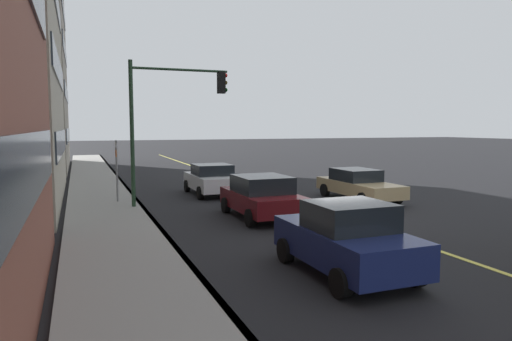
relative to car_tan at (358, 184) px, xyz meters
The scene contains 10 objects.
ground 4.24m from the car_tan, 136.72° to the left, with size 200.00×200.00×0.00m, color black.
sidewalk_slab 11.28m from the car_tan, 105.70° to the left, with size 80.00×2.92×0.15m, color gray.
curb_edge 9.96m from the car_tan, 107.85° to the left, with size 80.00×0.16×0.15m, color slate.
lane_stripe_center 4.24m from the car_tan, 136.72° to the left, with size 80.00×0.16×0.01m, color #D8CC4C.
car_tan is the anchor object (origin of this frame).
car_navy 10.90m from the car_tan, 145.08° to the left, with size 3.87×2.01×1.65m.
car_white 6.98m from the car_tan, 55.17° to the left, with size 4.07×2.06×1.49m.
car_maroon 6.01m from the car_tan, 111.69° to the left, with size 4.08×2.13×1.54m.
traffic_light_mast 8.99m from the car_tan, 82.90° to the left, with size 0.28×4.02×5.89m.
street_sign_post 10.64m from the car_tan, 76.05° to the left, with size 0.60×0.08×2.74m.
Camera 1 is at (-14.65, 8.93, 3.32)m, focal length 32.47 mm.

